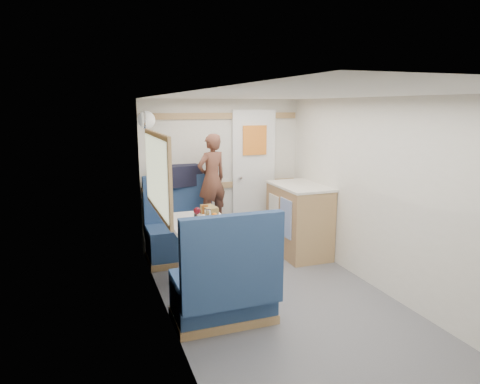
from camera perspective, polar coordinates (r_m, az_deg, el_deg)
name	(u,v)px	position (r m, az deg, el deg)	size (l,w,h in m)	color
floor	(297,317)	(4.13, 7.59, -16.22)	(4.50, 4.50, 0.00)	#515156
ceiling	(303,95)	(3.66, 8.43, 12.71)	(4.50, 4.50, 0.00)	silver
wall_back	(222,174)	(5.82, -2.40, 2.41)	(2.20, 0.02, 2.00)	silver
wall_left	(175,223)	(3.41, -8.61, -4.17)	(0.02, 4.50, 2.00)	silver
wall_right	(402,202)	(4.39, 20.80, -1.30)	(0.02, 4.50, 2.00)	silver
oak_trim_low	(223,185)	(5.82, -2.33, 0.92)	(2.15, 0.02, 0.08)	#9B7146
oak_trim_high	(222,116)	(5.73, -2.40, 10.11)	(2.15, 0.02, 0.08)	#9B7146
side_window	(156,173)	(4.33, -11.09, 2.44)	(0.04, 1.30, 0.72)	#B3B89C
rear_door	(254,175)	(5.94, 1.84, 2.33)	(0.62, 0.12, 1.86)	white
dinette_table	(200,235)	(4.57, -5.40, -5.74)	(0.62, 0.92, 0.72)	white
bench_far	(183,236)	(5.45, -7.66, -5.87)	(0.90, 0.59, 1.05)	navy
bench_near	(225,291)	(3.88, -2.02, -13.08)	(0.90, 0.59, 1.05)	navy
ledge	(177,187)	(5.55, -8.39, 0.61)	(0.90, 0.14, 0.04)	#9B7146
dome_light	(146,120)	(5.13, -12.37, 9.37)	(0.20, 0.20, 0.20)	white
galley_counter	(299,219)	(5.60, 7.85, -3.62)	(0.57, 0.92, 0.92)	#9B7146
person	(212,179)	(5.38, -3.78, 1.79)	(0.41, 0.27, 1.13)	brown
duffel_bag	(179,176)	(5.53, -8.17, 2.18)	(0.55, 0.26, 0.26)	black
tray	(219,227)	(4.25, -2.82, -4.73)	(0.27, 0.35, 0.02)	white
orange_fruit	(215,216)	(4.51, -3.39, -3.21)	(0.07, 0.07, 0.07)	orange
cheese_block	(209,221)	(4.38, -4.21, -3.88)	(0.10, 0.06, 0.04)	#EBE387
wine_glass	(197,211)	(4.42, -5.75, -2.60)	(0.08, 0.08, 0.17)	white
tumbler_left	(191,225)	(4.20, -6.52, -4.35)	(0.07, 0.07, 0.11)	white
tumbler_right	(208,215)	(4.56, -4.32, -3.01)	(0.07, 0.07, 0.11)	white
beer_glass	(205,210)	(4.75, -4.68, -2.43)	(0.07, 0.07, 0.11)	brown
pepper_grinder	(196,215)	(4.56, -5.89, -3.10)	(0.04, 0.04, 0.11)	black
salt_grinder	(204,219)	(4.43, -4.88, -3.61)	(0.04, 0.04, 0.09)	silver
bread_loaf	(209,211)	(4.75, -4.11, -2.50)	(0.13, 0.24, 0.10)	#8D5E3B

